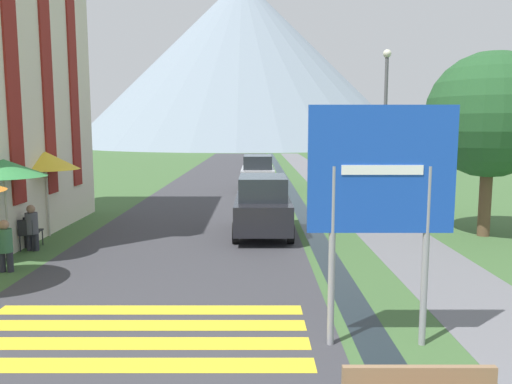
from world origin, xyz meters
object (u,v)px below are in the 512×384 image
(cafe_umbrella_middle_green, at_px, (5,168))
(person_seated_far, at_px, (7,243))
(person_seated_near, at_px, (33,225))
(parked_car_far, at_px, (259,173))
(parked_car_near, at_px, (264,205))
(tree_by_path, at_px, (492,115))
(cafe_umbrella_rear_yellow, at_px, (47,161))
(cafe_chair_far_right, at_px, (33,229))
(streetlamp, at_px, (386,122))
(road_sign, at_px, (382,189))
(cafe_chair_far_left, at_px, (29,232))

(cafe_umbrella_middle_green, bearing_deg, person_seated_far, -66.75)
(cafe_umbrella_middle_green, xyz_separation_m, person_seated_near, (0.16, 0.96, -1.61))
(parked_car_far, bearing_deg, parked_car_near, -89.42)
(person_seated_near, relative_size, tree_by_path, 0.23)
(parked_car_far, xyz_separation_m, tree_by_path, (6.81, -11.34, 2.71))
(cafe_umbrella_middle_green, xyz_separation_m, cafe_umbrella_rear_yellow, (-0.14, 2.75, -0.00))
(cafe_chair_far_right, xyz_separation_m, cafe_umbrella_rear_yellow, (-0.12, 1.42, 1.77))
(parked_car_far, relative_size, cafe_chair_far_right, 4.89)
(cafe_umbrella_rear_yellow, relative_size, streetlamp, 0.43)
(parked_car_far, bearing_deg, person_seated_far, -110.81)
(parked_car_near, height_order, person_seated_far, parked_car_near)
(parked_car_far, xyz_separation_m, cafe_umbrella_middle_green, (-6.20, -14.15, 1.38))
(cafe_umbrella_rear_yellow, relative_size, person_seated_near, 2.07)
(parked_car_near, bearing_deg, parked_car_far, 90.58)
(road_sign, relative_size, parked_car_far, 0.86)
(tree_by_path, bearing_deg, cafe_chair_far_left, -171.77)
(parked_car_near, relative_size, parked_car_far, 0.93)
(streetlamp, bearing_deg, cafe_chair_far_right, -159.40)
(cafe_umbrella_middle_green, distance_m, streetlamp, 11.87)
(cafe_chair_far_right, height_order, person_seated_near, person_seated_near)
(road_sign, xyz_separation_m, parked_car_far, (-1.73, 19.01, -1.47))
(parked_car_near, relative_size, tree_by_path, 0.71)
(cafe_chair_far_left, bearing_deg, cafe_chair_far_right, 103.91)
(road_sign, bearing_deg, person_seated_near, 143.17)
(cafe_chair_far_left, bearing_deg, cafe_umbrella_rear_yellow, 101.59)
(cafe_umbrella_middle_green, bearing_deg, road_sign, -31.49)
(cafe_umbrella_rear_yellow, bearing_deg, cafe_chair_far_right, -85.05)
(road_sign, bearing_deg, cafe_chair_far_right, 142.06)
(tree_by_path, bearing_deg, cafe_umbrella_middle_green, -167.78)
(cafe_chair_far_left, height_order, person_seated_near, person_seated_near)
(cafe_umbrella_middle_green, bearing_deg, cafe_umbrella_rear_yellow, 92.85)
(parked_car_near, bearing_deg, cafe_umbrella_middle_green, -154.85)
(road_sign, xyz_separation_m, cafe_chair_far_left, (-7.88, 5.80, -1.87))
(parked_car_far, distance_m, cafe_umbrella_rear_yellow, 13.11)
(road_sign, height_order, cafe_umbrella_rear_yellow, road_sign)
(parked_car_far, relative_size, cafe_umbrella_rear_yellow, 1.63)
(road_sign, bearing_deg, streetlamp, 75.49)
(cafe_umbrella_middle_green, xyz_separation_m, person_seated_far, (0.43, -1.01, -1.62))
(person_seated_far, bearing_deg, parked_car_near, 34.07)
(parked_car_far, bearing_deg, cafe_chair_far_left, -114.98)
(parked_car_near, xyz_separation_m, person_seated_far, (-5.88, -3.97, -0.24))
(cafe_chair_far_right, relative_size, person_seated_far, 0.71)
(tree_by_path, bearing_deg, cafe_umbrella_rear_yellow, -179.72)
(cafe_umbrella_rear_yellow, xyz_separation_m, streetlamp, (10.69, 2.55, 1.15))
(parked_car_near, distance_m, parked_car_far, 11.19)
(streetlamp, bearing_deg, cafe_umbrella_rear_yellow, -166.57)
(road_sign, distance_m, person_seated_near, 9.85)
(cafe_chair_far_right, bearing_deg, person_seated_far, -76.53)
(parked_car_near, relative_size, streetlamp, 0.66)
(cafe_chair_far_right, height_order, tree_by_path, tree_by_path)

